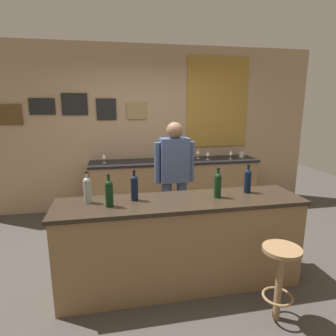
{
  "coord_description": "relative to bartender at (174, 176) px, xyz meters",
  "views": [
    {
      "loc": [
        -0.65,
        -3.01,
        1.86
      ],
      "look_at": [
        0.04,
        0.45,
        1.05
      ],
      "focal_mm": 30.81,
      "sensor_mm": 36.0,
      "label": 1
    }
  ],
  "objects": [
    {
      "name": "side_counter",
      "position": [
        0.27,
        1.16,
        -0.48
      ],
      "size": [
        2.84,
        0.56,
        0.9
      ],
      "color": "olive",
      "rests_on": "ground_plane"
    },
    {
      "name": "wine_glass_d",
      "position": [
        1.23,
        1.06,
        0.07
      ],
      "size": [
        0.07,
        0.07,
        0.16
      ],
      "color": "silver",
      "rests_on": "side_counter"
    },
    {
      "name": "coffee_mug",
      "position": [
        1.49,
        1.19,
        0.01
      ],
      "size": [
        0.12,
        0.08,
        0.09
      ],
      "color": "silver",
      "rests_on": "side_counter"
    },
    {
      "name": "wine_bottle_b",
      "position": [
        -0.82,
        -0.94,
        0.12
      ],
      "size": [
        0.07,
        0.07,
        0.31
      ],
      "color": "black",
      "rests_on": "bar_counter"
    },
    {
      "name": "wine_bottle_d",
      "position": [
        0.25,
        -0.88,
        0.12
      ],
      "size": [
        0.07,
        0.07,
        0.31
      ],
      "color": "black",
      "rests_on": "bar_counter"
    },
    {
      "name": "back_wall",
      "position": [
        -0.11,
        1.53,
        0.48
      ],
      "size": [
        6.0,
        0.09,
        2.8
      ],
      "color": "tan",
      "rests_on": "ground_plane"
    },
    {
      "name": "wine_bottle_c",
      "position": [
        -0.58,
        -0.81,
        0.12
      ],
      "size": [
        0.07,
        0.07,
        0.31
      ],
      "color": "black",
      "rests_on": "bar_counter"
    },
    {
      "name": "bartender",
      "position": [
        0.0,
        0.0,
        0.0
      ],
      "size": [
        0.52,
        0.21,
        1.62
      ],
      "color": "#384766",
      "rests_on": "ground_plane"
    },
    {
      "name": "wine_glass_c",
      "position": [
        0.82,
        1.08,
        0.07
      ],
      "size": [
        0.07,
        0.07,
        0.16
      ],
      "color": "silver",
      "rests_on": "side_counter"
    },
    {
      "name": "bar_counter",
      "position": [
        -0.13,
        -0.89,
        -0.47
      ],
      "size": [
        2.45,
        0.6,
        0.92
      ],
      "color": "olive",
      "rests_on": "ground_plane"
    },
    {
      "name": "wine_glass_b",
      "position": [
        0.7,
        1.25,
        0.07
      ],
      "size": [
        0.07,
        0.07,
        0.16
      ],
      "color": "silver",
      "rests_on": "side_counter"
    },
    {
      "name": "ground_plane",
      "position": [
        -0.13,
        -0.49,
        -0.94
      ],
      "size": [
        10.0,
        10.0,
        0.0
      ],
      "primitive_type": "plane",
      "color": "#423D38"
    },
    {
      "name": "wine_glass_a",
      "position": [
        -0.9,
        1.15,
        0.07
      ],
      "size": [
        0.07,
        0.07,
        0.16
      ],
      "color": "silver",
      "rests_on": "side_counter"
    },
    {
      "name": "bar_stool",
      "position": [
        0.57,
        -1.55,
        -0.48
      ],
      "size": [
        0.32,
        0.32,
        0.68
      ],
      "color": "olive",
      "rests_on": "ground_plane"
    },
    {
      "name": "wine_bottle_e",
      "position": [
        0.61,
        -0.8,
        0.12
      ],
      "size": [
        0.07,
        0.07,
        0.31
      ],
      "color": "black",
      "rests_on": "bar_counter"
    },
    {
      "name": "wine_bottle_a",
      "position": [
        -1.02,
        -0.79,
        0.12
      ],
      "size": [
        0.07,
        0.07,
        0.31
      ],
      "color": "#999E99",
      "rests_on": "bar_counter"
    }
  ]
}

